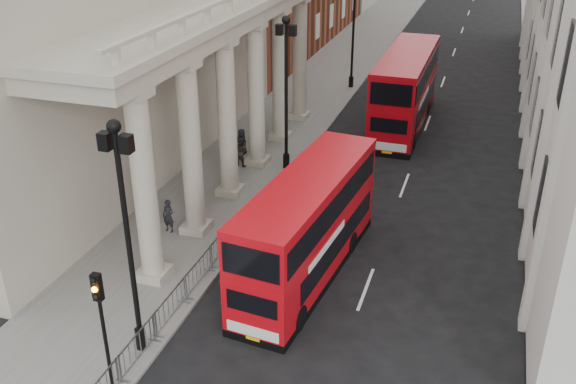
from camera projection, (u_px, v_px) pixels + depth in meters
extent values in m
cube|color=slate|center=(298.00, 109.00, 44.95)|extent=(6.00, 140.00, 0.12)
cube|color=slate|center=(548.00, 135.00, 40.38)|extent=(3.00, 140.00, 0.12)
cube|color=slate|center=(339.00, 113.00, 44.12)|extent=(0.20, 140.00, 0.14)
cube|color=#A69E8B|center=(98.00, 58.00, 34.16)|extent=(9.00, 28.00, 12.00)
cylinder|color=black|center=(141.00, 338.00, 21.91)|extent=(0.36, 0.36, 0.80)
cylinder|color=black|center=(129.00, 248.00, 20.31)|extent=(0.18, 0.18, 8.00)
sphere|color=black|center=(114.00, 126.00, 18.50)|extent=(0.44, 0.44, 0.44)
cube|color=black|center=(126.00, 144.00, 18.62)|extent=(0.35, 0.35, 0.55)
cube|color=black|center=(105.00, 141.00, 18.81)|extent=(0.35, 0.35, 0.55)
cylinder|color=black|center=(286.00, 161.00, 35.55)|extent=(0.36, 0.36, 0.80)
cylinder|color=black|center=(286.00, 98.00, 33.96)|extent=(0.18, 0.18, 8.00)
sphere|color=black|center=(286.00, 20.00, 32.14)|extent=(0.44, 0.44, 0.44)
cube|color=black|center=(293.00, 30.00, 32.26)|extent=(0.35, 0.35, 0.55)
cube|color=black|center=(279.00, 30.00, 32.46)|extent=(0.35, 0.35, 0.55)
cylinder|color=black|center=(351.00, 82.00, 49.19)|extent=(0.36, 0.36, 0.80)
cylinder|color=black|center=(353.00, 35.00, 47.60)|extent=(0.18, 0.18, 8.00)
cylinder|color=black|center=(106.00, 345.00, 19.60)|extent=(0.12, 0.12, 3.40)
cube|color=black|center=(97.00, 287.00, 18.65)|extent=(0.28, 0.22, 0.90)
sphere|color=black|center=(93.00, 281.00, 18.40)|extent=(0.18, 0.18, 0.18)
sphere|color=orange|center=(95.00, 290.00, 18.53)|extent=(0.18, 0.18, 0.18)
sphere|color=black|center=(96.00, 298.00, 18.67)|extent=(0.18, 0.18, 0.18)
cube|color=gray|center=(138.00, 347.00, 21.26)|extent=(0.50, 2.30, 1.10)
cube|color=gray|center=(171.00, 307.00, 23.26)|extent=(0.50, 2.30, 1.10)
cube|color=gray|center=(198.00, 273.00, 25.27)|extent=(0.50, 2.30, 1.10)
cube|color=gray|center=(222.00, 243.00, 27.27)|extent=(0.50, 2.30, 1.10)
cube|color=red|center=(307.00, 246.00, 25.88)|extent=(3.36, 10.16, 1.90)
cube|color=red|center=(308.00, 203.00, 25.01)|extent=(3.36, 10.16, 1.66)
cube|color=red|center=(308.00, 181.00, 24.59)|extent=(3.40, 10.20, 0.24)
cube|color=black|center=(307.00, 269.00, 26.37)|extent=(3.38, 10.16, 0.33)
cube|color=black|center=(308.00, 241.00, 25.77)|extent=(3.23, 8.28, 0.95)
cube|color=black|center=(308.00, 201.00, 24.96)|extent=(3.36, 9.60, 1.04)
cube|color=white|center=(253.00, 331.00, 22.09)|extent=(1.99, 0.26, 0.43)
cube|color=yellow|center=(253.00, 339.00, 22.22)|extent=(0.52, 0.09, 0.12)
cylinder|color=black|center=(245.00, 303.00, 23.78)|extent=(0.40, 0.98, 0.95)
cylinder|color=black|center=(298.00, 318.00, 23.00)|extent=(0.40, 0.98, 0.95)
cylinder|color=black|center=(305.00, 232.00, 28.54)|extent=(0.40, 0.98, 0.95)
cylinder|color=black|center=(350.00, 242.00, 27.76)|extent=(0.40, 0.98, 0.95)
cube|color=#B20810|center=(404.00, 105.00, 41.37)|extent=(2.74, 11.19, 2.13)
cube|color=#B20810|center=(407.00, 71.00, 40.39)|extent=(2.74, 11.19, 1.86)
cube|color=#B20810|center=(408.00, 55.00, 39.92)|extent=(2.79, 11.23, 0.27)
cube|color=black|center=(402.00, 123.00, 41.92)|extent=(2.76, 11.19, 0.37)
cube|color=black|center=(404.00, 101.00, 41.25)|extent=(2.79, 9.06, 1.06)
cube|color=black|center=(407.00, 70.00, 40.35)|extent=(2.80, 10.55, 1.17)
cube|color=white|center=(387.00, 147.00, 36.96)|extent=(2.23, 0.08, 0.48)
cube|color=yellow|center=(387.00, 152.00, 37.10)|extent=(0.59, 0.05, 0.14)
cylinder|color=black|center=(372.00, 137.00, 38.81)|extent=(0.35, 1.07, 1.06)
cylinder|color=black|center=(412.00, 141.00, 38.13)|extent=(0.35, 1.07, 1.06)
cylinder|color=black|center=(392.00, 104.00, 44.33)|extent=(0.35, 1.07, 1.06)
cylinder|color=black|center=(427.00, 108.00, 43.65)|extent=(0.35, 1.07, 1.06)
imported|color=black|center=(168.00, 216.00, 28.96)|extent=(0.62, 0.45, 1.57)
imported|color=#282320|center=(240.00, 151.00, 35.62)|extent=(0.95, 0.82, 1.69)
imported|color=black|center=(242.00, 141.00, 37.15)|extent=(0.88, 0.73, 1.53)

